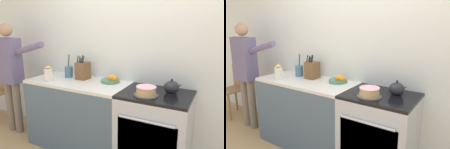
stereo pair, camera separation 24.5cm
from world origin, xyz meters
The scene contains 10 objects.
wall_back centered at (0.00, 0.61, 1.30)m, with size 8.00×0.04×2.60m.
counter_cabinet centered at (-0.69, 0.29, 0.45)m, with size 1.29×0.59×0.89m.
stove_range centered at (0.32, 0.29, 0.45)m, with size 0.74×0.62×0.89m.
layer_cake centered at (0.25, 0.17, 0.94)m, with size 0.25×0.25×0.10m.
tea_kettle centered at (0.46, 0.36, 0.96)m, with size 0.19×0.16×0.16m.
knife_block centered at (-0.69, 0.42, 1.01)m, with size 0.14×0.16×0.31m.
utensil_crock centered at (-0.92, 0.41, 0.97)m, with size 0.11×0.11×0.31m.
fruit_bowl centered at (-0.29, 0.44, 0.93)m, with size 0.23×0.23×0.10m.
milk_carton centered at (-1.02, 0.13, 0.99)m, with size 0.07×0.07×0.20m.
person_baker centered at (-1.78, 0.17, 0.96)m, with size 0.92×0.20×1.61m.
Camera 1 is at (0.93, -1.84, 1.62)m, focal length 35.00 mm.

